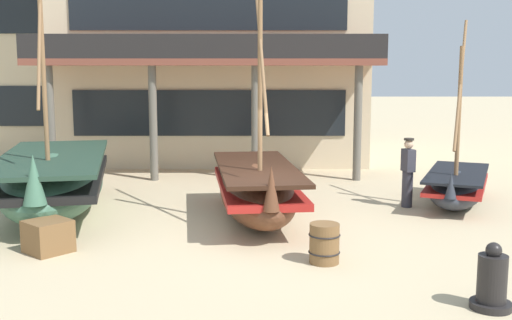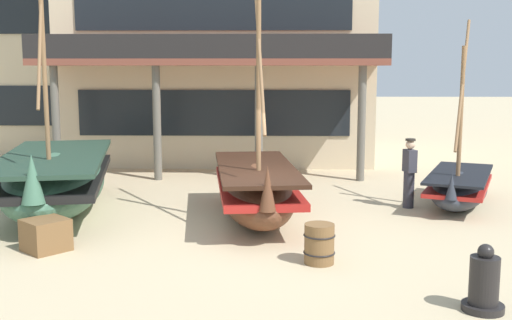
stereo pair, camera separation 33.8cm
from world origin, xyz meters
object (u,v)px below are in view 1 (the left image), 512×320
harbor_building_main (214,16)px  fisherman_by_hull (407,173)px  fishing_boat_near_left (456,186)px  cargo_crate (47,236)px  wooden_barrel (323,243)px  fishing_boat_centre_large (52,181)px  capstan_winch (491,282)px  fishing_boat_far_right (256,190)px  harbor_building_annex (25,61)px

harbor_building_main → fisherman_by_hull: bearing=-60.0°
fishing_boat_near_left → fisherman_by_hull: 1.34m
fishing_boat_near_left → cargo_crate: fishing_boat_near_left is taller
cargo_crate → fishing_boat_near_left: bearing=24.3°
fishing_boat_near_left → wooden_barrel: bearing=-129.4°
fishing_boat_centre_large → capstan_winch: bearing=-35.9°
fishing_boat_far_right → harbor_building_main: (-1.56, 10.31, 4.60)m
fishing_boat_centre_large → harbor_building_annex: harbor_building_annex is taller
fishing_boat_far_right → capstan_winch: size_ratio=6.08×
wooden_barrel → cargo_crate: bearing=172.8°
fisherman_by_hull → wooden_barrel: size_ratio=2.41×
capstan_winch → harbor_building_main: harbor_building_main is taller
fishing_boat_near_left → wooden_barrel: (-3.77, -4.59, -0.12)m
harbor_building_main → harbor_building_annex: bearing=161.2°
wooden_barrel → fishing_boat_near_left: bearing=50.6°
fishing_boat_far_right → wooden_barrel: fishing_boat_far_right is taller
fishing_boat_centre_large → cargo_crate: size_ratio=10.01×
fishing_boat_centre_large → fishing_boat_near_left: bearing=5.0°
fishing_boat_near_left → capstan_winch: size_ratio=4.69×
wooden_barrel → harbor_building_annex: bearing=124.1°
fishing_boat_centre_large → cargo_crate: bearing=-73.9°
capstan_winch → fishing_boat_near_left: bearing=76.1°
fishing_boat_near_left → capstan_winch: fishing_boat_near_left is taller
fisherman_by_hull → cargo_crate: 8.40m
fishing_boat_near_left → harbor_building_main: bearing=126.4°
fishing_boat_centre_large → harbor_building_annex: 13.74m
wooden_barrel → cargo_crate: 5.05m
harbor_building_annex → fisherman_by_hull: bearing=-41.3°
harbor_building_main → wooden_barrel: bearing=-78.5°
wooden_barrel → cargo_crate: size_ratio=0.98×
harbor_building_main → fishing_boat_centre_large: bearing=-108.2°
fishing_boat_far_right → harbor_building_annex: 16.62m
capstan_winch → harbor_building_annex: (-13.08, 18.26, 3.25)m
fishing_boat_near_left → capstan_winch: (-1.64, -6.65, -0.09)m
cargo_crate → harbor_building_main: size_ratio=0.06×
fishing_boat_far_right → cargo_crate: (-3.84, -2.46, -0.38)m
fishing_boat_centre_large → capstan_winch: (8.03, -5.81, -0.37)m
fishing_boat_far_right → fisherman_by_hull: bearing=19.2°
fishing_boat_centre_large → fisherman_by_hull: (8.40, 0.62, 0.08)m
capstan_winch → harbor_building_main: bearing=107.4°
fisherman_by_hull → harbor_building_main: harbor_building_main is taller
fishing_boat_near_left → harbor_building_main: size_ratio=0.41×
fishing_boat_near_left → harbor_building_main: harbor_building_main is taller
fisherman_by_hull → capstan_winch: bearing=-93.3°
fisherman_by_hull → wooden_barrel: bearing=-119.7°
wooden_barrel → harbor_building_annex: (-10.95, 16.20, 3.29)m
fisherman_by_hull → capstan_winch: 6.46m
cargo_crate → fishing_boat_far_right: bearing=32.6°
cargo_crate → capstan_winch: bearing=-20.7°
cargo_crate → harbor_building_main: (2.28, 12.77, 4.98)m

